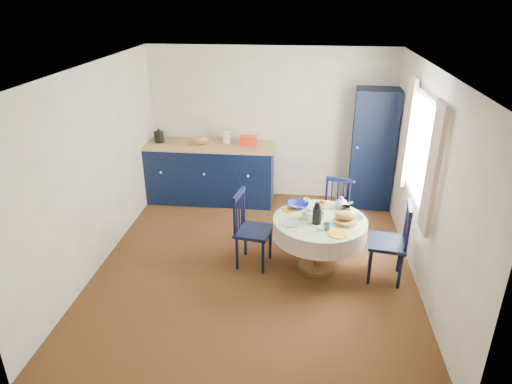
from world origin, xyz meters
TOP-DOWN VIEW (x-y plane):
  - floor at (0.00, 0.00)m, footprint 4.50×4.50m
  - ceiling at (0.00, 0.00)m, footprint 4.50×4.50m
  - wall_back at (0.00, 2.25)m, footprint 4.00×0.02m
  - wall_left at (-2.00, 0.00)m, footprint 0.02×4.50m
  - wall_right at (2.00, 0.00)m, footprint 0.02×4.50m
  - window at (1.95, 0.30)m, footprint 0.10×1.74m
  - kitchen_counter at (-1.00, 1.90)m, footprint 2.21×0.69m
  - pantry_cabinet at (1.66, 2.00)m, footprint 0.71×0.53m
  - dining_table at (0.81, -0.01)m, footprint 1.16×1.16m
  - chair_left at (-0.07, 0.00)m, footprint 0.50×0.51m
  - chair_far at (1.05, 0.81)m, footprint 0.45×0.44m
  - chair_right at (1.66, -0.15)m, footprint 0.50×0.52m
  - mug_a at (0.64, 0.00)m, footprint 0.14×0.14m
  - mug_b at (0.87, -0.27)m, footprint 0.09×0.09m
  - mug_c at (1.11, 0.17)m, footprint 0.14×0.14m
  - mug_d at (0.63, 0.40)m, footprint 0.09×0.09m
  - cobalt_bowl at (0.52, 0.30)m, footprint 0.28×0.28m

SIDE VIEW (x-z plane):
  - floor at x=0.00m, z-range 0.00..0.00m
  - chair_far at x=1.05m, z-range 0.01..0.88m
  - kitchen_counter at x=-1.00m, z-range -0.11..1.12m
  - chair_left at x=-0.07m, z-range 0.01..1.01m
  - chair_right at x=1.66m, z-range 0.01..1.04m
  - dining_table at x=0.81m, z-range 0.09..1.07m
  - cobalt_bowl at x=0.52m, z-range 0.70..0.77m
  - mug_d at x=0.63m, z-range 0.70..0.78m
  - mug_b at x=0.87m, z-range 0.70..0.78m
  - mug_c at x=1.11m, z-range 0.70..0.81m
  - mug_a at x=0.64m, z-range 0.70..0.81m
  - pantry_cabinet at x=1.66m, z-range 0.00..1.92m
  - wall_back at x=0.00m, z-range 0.00..2.50m
  - wall_left at x=-2.00m, z-range 0.00..2.50m
  - wall_right at x=2.00m, z-range 0.00..2.50m
  - window at x=1.95m, z-range 0.80..2.25m
  - ceiling at x=0.00m, z-range 2.50..2.50m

